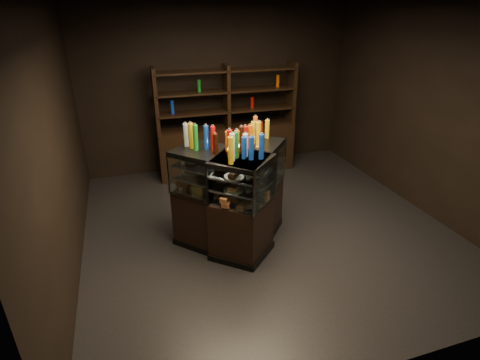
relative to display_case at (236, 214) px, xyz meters
name	(u,v)px	position (x,y,z in m)	size (l,w,h in m)	color
ground	(266,226)	(0.54, 0.27, -0.45)	(5.00, 5.00, 0.00)	black
room_shell	(270,92)	(0.54, 0.27, 1.49)	(5.02, 5.02, 3.01)	black
display_case	(236,214)	(0.00, 0.00, 0.00)	(1.62, 1.33, 1.33)	black
food_display	(235,176)	(0.00, 0.00, 0.55)	(1.24, 0.96, 0.42)	#CE834A
bottles_top	(235,140)	(0.00, 0.00, 1.02)	(1.07, 0.82, 0.30)	#B20C0A
potted_conifer	(269,166)	(1.06, 1.46, -0.05)	(0.33, 0.33, 0.70)	black
back_shelving	(227,142)	(0.56, 2.32, 0.15)	(2.53, 0.48, 2.00)	black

